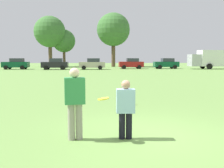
{
  "coord_description": "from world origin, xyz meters",
  "views": [
    {
      "loc": [
        -1.21,
        -6.34,
        1.99
      ],
      "look_at": [
        -0.81,
        1.98,
        1.13
      ],
      "focal_mm": 41.39,
      "sensor_mm": 36.0,
      "label": 1
    }
  ],
  "objects_px": {
    "parked_car_center": "(92,64)",
    "parked_car_mid_right": "(131,63)",
    "parked_car_near_left": "(16,64)",
    "parked_car_mid_left": "(55,64)",
    "player_thrower": "(75,99)",
    "player_defender": "(126,106)",
    "frisbee": "(103,99)",
    "parked_car_near_right": "(166,63)",
    "box_truck": "(215,59)",
    "traffic_cone": "(130,99)"
  },
  "relations": [
    {
      "from": "parked_car_center",
      "to": "parked_car_mid_right",
      "type": "relative_size",
      "value": 1.0
    },
    {
      "from": "parked_car_near_left",
      "to": "parked_car_mid_left",
      "type": "height_order",
      "value": "same"
    },
    {
      "from": "player_thrower",
      "to": "player_defender",
      "type": "distance_m",
      "value": 1.23
    },
    {
      "from": "frisbee",
      "to": "parked_car_near_right",
      "type": "xyz_separation_m",
      "value": [
        11.52,
        38.51,
        -0.11
      ]
    },
    {
      "from": "parked_car_mid_left",
      "to": "parked_car_center",
      "type": "height_order",
      "value": "same"
    },
    {
      "from": "parked_car_near_left",
      "to": "parked_car_mid_left",
      "type": "bearing_deg",
      "value": -11.4
    },
    {
      "from": "parked_car_mid_right",
      "to": "frisbee",
      "type": "bearing_deg",
      "value": -97.98
    },
    {
      "from": "frisbee",
      "to": "player_defender",
      "type": "bearing_deg",
      "value": 21.42
    },
    {
      "from": "box_truck",
      "to": "parked_car_near_left",
      "type": "bearing_deg",
      "value": 179.26
    },
    {
      "from": "parked_car_near_right",
      "to": "player_thrower",
      "type": "bearing_deg",
      "value": -107.67
    },
    {
      "from": "player_thrower",
      "to": "box_truck",
      "type": "relative_size",
      "value": 0.2
    },
    {
      "from": "frisbee",
      "to": "box_truck",
      "type": "xyz_separation_m",
      "value": [
        19.57,
        37.2,
        0.72
      ]
    },
    {
      "from": "player_thrower",
      "to": "traffic_cone",
      "type": "relative_size",
      "value": 3.64
    },
    {
      "from": "parked_car_near_left",
      "to": "parked_car_center",
      "type": "height_order",
      "value": "same"
    },
    {
      "from": "traffic_cone",
      "to": "parked_car_mid_left",
      "type": "bearing_deg",
      "value": 104.96
    },
    {
      "from": "parked_car_mid_left",
      "to": "parked_car_center",
      "type": "bearing_deg",
      "value": 0.05
    },
    {
      "from": "player_defender",
      "to": "parked_car_near_left",
      "type": "distance_m",
      "value": 40.12
    },
    {
      "from": "frisbee",
      "to": "parked_car_mid_left",
      "type": "relative_size",
      "value": 0.06
    },
    {
      "from": "player_defender",
      "to": "box_truck",
      "type": "distance_m",
      "value": 41.6
    },
    {
      "from": "parked_car_near_right",
      "to": "box_truck",
      "type": "xyz_separation_m",
      "value": [
        8.05,
        -1.32,
        0.83
      ]
    },
    {
      "from": "parked_car_mid_left",
      "to": "parked_car_mid_right",
      "type": "bearing_deg",
      "value": 10.48
    },
    {
      "from": "player_thrower",
      "to": "parked_car_near_left",
      "type": "relative_size",
      "value": 0.41
    },
    {
      "from": "frisbee",
      "to": "parked_car_near_left",
      "type": "xyz_separation_m",
      "value": [
        -13.93,
        37.63,
        -0.11
      ]
    },
    {
      "from": "parked_car_near_right",
      "to": "frisbee",
      "type": "bearing_deg",
      "value": -106.65
    },
    {
      "from": "parked_car_mid_right",
      "to": "box_truck",
      "type": "relative_size",
      "value": 0.5
    },
    {
      "from": "parked_car_near_left",
      "to": "parked_car_mid_right",
      "type": "xyz_separation_m",
      "value": [
        19.35,
        1.0,
        0.0
      ]
    },
    {
      "from": "parked_car_center",
      "to": "parked_car_mid_left",
      "type": "bearing_deg",
      "value": -179.95
    },
    {
      "from": "parked_car_mid_right",
      "to": "box_truck",
      "type": "height_order",
      "value": "box_truck"
    },
    {
      "from": "player_defender",
      "to": "box_truck",
      "type": "relative_size",
      "value": 0.17
    },
    {
      "from": "parked_car_near_right",
      "to": "parked_car_mid_right",
      "type": "bearing_deg",
      "value": 178.92
    },
    {
      "from": "player_thrower",
      "to": "frisbee",
      "type": "distance_m",
      "value": 0.72
    },
    {
      "from": "traffic_cone",
      "to": "parked_car_mid_right",
      "type": "bearing_deg",
      "value": 82.88
    },
    {
      "from": "parked_car_near_left",
      "to": "parked_car_center",
      "type": "xyz_separation_m",
      "value": [
        12.67,
        -1.34,
        0.0
      ]
    },
    {
      "from": "player_defender",
      "to": "parked_car_mid_left",
      "type": "distance_m",
      "value": 36.9
    },
    {
      "from": "player_defender",
      "to": "parked_car_mid_right",
      "type": "bearing_deg",
      "value": 82.77
    },
    {
      "from": "traffic_cone",
      "to": "parked_car_center",
      "type": "relative_size",
      "value": 0.11
    },
    {
      "from": "parked_car_mid_left",
      "to": "parked_car_near_right",
      "type": "relative_size",
      "value": 1.0
    },
    {
      "from": "box_truck",
      "to": "parked_car_near_right",
      "type": "bearing_deg",
      "value": 170.72
    },
    {
      "from": "parked_car_mid_left",
      "to": "parked_car_near_right",
      "type": "distance_m",
      "value": 18.9
    },
    {
      "from": "player_thrower",
      "to": "parked_car_center",
      "type": "height_order",
      "value": "parked_car_center"
    },
    {
      "from": "frisbee",
      "to": "player_thrower",
      "type": "bearing_deg",
      "value": 162.18
    },
    {
      "from": "traffic_cone",
      "to": "parked_car_center",
      "type": "distance_m",
      "value": 31.68
    },
    {
      "from": "player_thrower",
      "to": "parked_car_center",
      "type": "xyz_separation_m",
      "value": [
        -0.58,
        36.07,
        -0.06
      ]
    },
    {
      "from": "player_thrower",
      "to": "parked_car_mid_right",
      "type": "distance_m",
      "value": 38.89
    },
    {
      "from": "frisbee",
      "to": "box_truck",
      "type": "height_order",
      "value": "box_truck"
    },
    {
      "from": "player_thrower",
      "to": "player_defender",
      "type": "bearing_deg",
      "value": -0.29
    },
    {
      "from": "frisbee",
      "to": "parked_car_near_right",
      "type": "distance_m",
      "value": 40.2
    },
    {
      "from": "traffic_cone",
      "to": "parked_car_near_right",
      "type": "distance_m",
      "value": 35.35
    },
    {
      "from": "player_defender",
      "to": "parked_car_near_left",
      "type": "xyz_separation_m",
      "value": [
        -14.47,
        37.42,
        0.12
      ]
    },
    {
      "from": "player_thrower",
      "to": "box_truck",
      "type": "xyz_separation_m",
      "value": [
        20.25,
        36.98,
        0.77
      ]
    }
  ]
}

